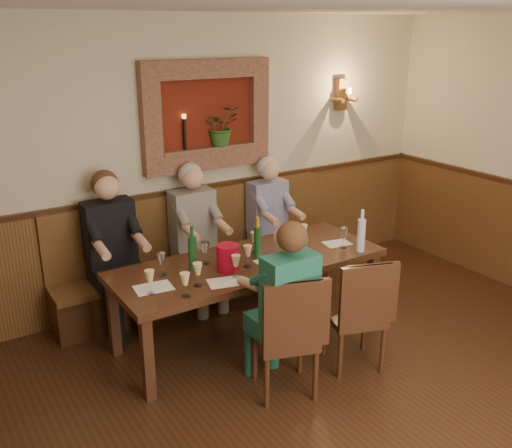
{
  "coord_description": "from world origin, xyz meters",
  "views": [
    {
      "loc": [
        -2.41,
        -2.03,
        2.66
      ],
      "look_at": [
        0.1,
        1.9,
        1.05
      ],
      "focal_mm": 40.0,
      "sensor_mm": 36.0,
      "label": 1
    }
  ],
  "objects_px": {
    "chair_near_left": "(285,358)",
    "wine_bottle_green_b": "(193,252)",
    "person_bench_left": "(115,265)",
    "spittoon_bucket": "(228,257)",
    "chair_near_right": "(354,334)",
    "person_bench_mid": "(198,249)",
    "dining_table": "(249,268)",
    "water_bottle": "(361,234)",
    "bench": "(201,268)",
    "person_bench_right": "(272,234)",
    "wine_bottle_green_a": "(258,242)",
    "person_chair_front": "(282,321)"
  },
  "relations": [
    {
      "from": "person_chair_front",
      "to": "wine_bottle_green_a",
      "type": "relative_size",
      "value": 3.65
    },
    {
      "from": "dining_table",
      "to": "chair_near_left",
      "type": "height_order",
      "value": "chair_near_left"
    },
    {
      "from": "dining_table",
      "to": "person_chair_front",
      "type": "relative_size",
      "value": 1.72
    },
    {
      "from": "person_bench_left",
      "to": "dining_table",
      "type": "bearing_deg",
      "value": -42.34
    },
    {
      "from": "person_bench_left",
      "to": "spittoon_bucket",
      "type": "height_order",
      "value": "person_bench_left"
    },
    {
      "from": "person_bench_mid",
      "to": "person_chair_front",
      "type": "xyz_separation_m",
      "value": [
        -0.12,
        -1.62,
        -0.02
      ]
    },
    {
      "from": "wine_bottle_green_a",
      "to": "person_bench_mid",
      "type": "bearing_deg",
      "value": 100.91
    },
    {
      "from": "dining_table",
      "to": "wine_bottle_green_a",
      "type": "xyz_separation_m",
      "value": [
        0.08,
        -0.01,
        0.23
      ]
    },
    {
      "from": "bench",
      "to": "water_bottle",
      "type": "height_order",
      "value": "water_bottle"
    },
    {
      "from": "dining_table",
      "to": "chair_near_left",
      "type": "distance_m",
      "value": 0.94
    },
    {
      "from": "person_bench_mid",
      "to": "wine_bottle_green_b",
      "type": "distance_m",
      "value": 0.91
    },
    {
      "from": "person_bench_right",
      "to": "wine_bottle_green_b",
      "type": "height_order",
      "value": "person_bench_right"
    },
    {
      "from": "spittoon_bucket",
      "to": "water_bottle",
      "type": "relative_size",
      "value": 0.56
    },
    {
      "from": "wine_bottle_green_b",
      "to": "water_bottle",
      "type": "xyz_separation_m",
      "value": [
        1.46,
        -0.44,
        0.01
      ]
    },
    {
      "from": "chair_near_right",
      "to": "wine_bottle_green_a",
      "type": "height_order",
      "value": "wine_bottle_green_a"
    },
    {
      "from": "wine_bottle_green_b",
      "to": "water_bottle",
      "type": "relative_size",
      "value": 0.97
    },
    {
      "from": "chair_near_right",
      "to": "spittoon_bucket",
      "type": "bearing_deg",
      "value": 153.04
    },
    {
      "from": "spittoon_bucket",
      "to": "person_bench_right",
      "type": "bearing_deg",
      "value": 40.75
    },
    {
      "from": "chair_near_right",
      "to": "person_bench_mid",
      "type": "height_order",
      "value": "person_bench_mid"
    },
    {
      "from": "chair_near_left",
      "to": "person_chair_front",
      "type": "height_order",
      "value": "person_chair_front"
    },
    {
      "from": "chair_near_left",
      "to": "wine_bottle_green_b",
      "type": "bearing_deg",
      "value": 126.63
    },
    {
      "from": "chair_near_left",
      "to": "person_bench_mid",
      "type": "distance_m",
      "value": 1.7
    },
    {
      "from": "chair_near_left",
      "to": "wine_bottle_green_a",
      "type": "xyz_separation_m",
      "value": [
        0.28,
        0.83,
        0.62
      ]
    },
    {
      "from": "chair_near_right",
      "to": "wine_bottle_green_b",
      "type": "height_order",
      "value": "wine_bottle_green_b"
    },
    {
      "from": "person_bench_left",
      "to": "person_chair_front",
      "type": "height_order",
      "value": "person_bench_left"
    },
    {
      "from": "dining_table",
      "to": "spittoon_bucket",
      "type": "distance_m",
      "value": 0.32
    },
    {
      "from": "person_bench_left",
      "to": "wine_bottle_green_a",
      "type": "distance_m",
      "value": 1.34
    },
    {
      "from": "person_bench_right",
      "to": "wine_bottle_green_b",
      "type": "distance_m",
      "value": 1.54
    },
    {
      "from": "wine_bottle_green_a",
      "to": "water_bottle",
      "type": "bearing_deg",
      "value": -21.54
    },
    {
      "from": "bench",
      "to": "wine_bottle_green_a",
      "type": "height_order",
      "value": "wine_bottle_green_a"
    },
    {
      "from": "chair_near_right",
      "to": "water_bottle",
      "type": "height_order",
      "value": "water_bottle"
    },
    {
      "from": "person_bench_right",
      "to": "spittoon_bucket",
      "type": "distance_m",
      "value": 1.43
    },
    {
      "from": "person_bench_left",
      "to": "wine_bottle_green_a",
      "type": "bearing_deg",
      "value": -40.15
    },
    {
      "from": "dining_table",
      "to": "water_bottle",
      "type": "distance_m",
      "value": 1.05
    },
    {
      "from": "dining_table",
      "to": "wine_bottle_green_b",
      "type": "bearing_deg",
      "value": 169.95
    },
    {
      "from": "person_bench_left",
      "to": "person_bench_right",
      "type": "height_order",
      "value": "person_bench_left"
    },
    {
      "from": "person_bench_left",
      "to": "water_bottle",
      "type": "xyz_separation_m",
      "value": [
        1.88,
        -1.19,
        0.29
      ]
    },
    {
      "from": "chair_near_left",
      "to": "chair_near_right",
      "type": "bearing_deg",
      "value": 18.39
    },
    {
      "from": "chair_near_right",
      "to": "water_bottle",
      "type": "xyz_separation_m",
      "value": [
        0.47,
        0.49,
        0.63
      ]
    },
    {
      "from": "dining_table",
      "to": "bench",
      "type": "distance_m",
      "value": 1.01
    },
    {
      "from": "chair_near_left",
      "to": "person_bench_left",
      "type": "relative_size",
      "value": 0.67
    },
    {
      "from": "person_bench_left",
      "to": "person_bench_mid",
      "type": "xyz_separation_m",
      "value": [
        0.84,
        0.0,
        -0.02
      ]
    },
    {
      "from": "chair_near_left",
      "to": "water_bottle",
      "type": "bearing_deg",
      "value": 41.39
    },
    {
      "from": "spittoon_bucket",
      "to": "wine_bottle_green_a",
      "type": "xyz_separation_m",
      "value": [
        0.34,
        0.07,
        0.05
      ]
    },
    {
      "from": "wine_bottle_green_a",
      "to": "chair_near_left",
      "type": "bearing_deg",
      "value": -109.0
    },
    {
      "from": "chair_near_right",
      "to": "person_chair_front",
      "type": "distance_m",
      "value": 0.75
    },
    {
      "from": "dining_table",
      "to": "bench",
      "type": "xyz_separation_m",
      "value": [
        0.0,
        0.94,
        -0.35
      ]
    },
    {
      "from": "wine_bottle_green_a",
      "to": "bench",
      "type": "bearing_deg",
      "value": 94.92
    },
    {
      "from": "dining_table",
      "to": "spittoon_bucket",
      "type": "bearing_deg",
      "value": -163.76
    },
    {
      "from": "dining_table",
      "to": "wine_bottle_green_a",
      "type": "bearing_deg",
      "value": -4.91
    }
  ]
}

